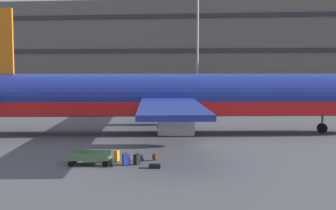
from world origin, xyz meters
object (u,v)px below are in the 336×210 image
suitcase_silver (155,166)px  suitcase_upright (126,159)px  suitcase_teal (117,156)px  airliner (173,97)px  baggage_cart (89,158)px  backpack_laid_flat (143,158)px  backpack_small (112,163)px  backpack_black (154,157)px  suitcase_red (137,159)px

suitcase_silver → suitcase_upright: (-1.88, 0.57, 0.26)m
suitcase_teal → airliner: bearing=80.2°
baggage_cart → suitcase_teal: bearing=36.0°
airliner → backpack_laid_flat: bearing=-92.8°
backpack_laid_flat → backpack_small: bearing=-129.0°
suitcase_silver → baggage_cart: baggage_cart is taller
suitcase_silver → backpack_black: 2.24m
backpack_black → baggage_cart: size_ratio=0.15×
backpack_small → baggage_cart: bearing=163.9°
backpack_laid_flat → suitcase_teal: bearing=-166.3°
backpack_laid_flat → suitcase_silver: bearing=-60.7°
backpack_laid_flat → airliner: bearing=87.2°
backpack_black → backpack_small: (-2.26, -2.21, 0.04)m
suitcase_red → backpack_small: suitcase_red is taller
suitcase_teal → backpack_small: suitcase_teal is taller
backpack_black → suitcase_upright: bearing=-133.1°
airliner → baggage_cart: 14.79m
suitcase_teal → suitcase_silver: (2.68, -1.51, -0.28)m
suitcase_red → backpack_laid_flat: size_ratio=1.80×
suitcase_teal → backpack_small: size_ratio=1.62×
suitcase_teal → suitcase_upright: (0.80, -0.94, -0.02)m
suitcase_teal → backpack_laid_flat: 1.67m
suitcase_silver → backpack_laid_flat: backpack_laid_flat is taller
suitcase_teal → baggage_cart: 1.82m
backpack_laid_flat → backpack_small: 2.45m
baggage_cart → suitcase_silver: bearing=-6.1°
airliner → backpack_small: bearing=-98.5°
suitcase_teal → suitcase_upright: size_ratio=1.14×
backpack_small → suitcase_upright: bearing=38.0°
suitcase_teal → backpack_black: suitcase_teal is taller
suitcase_silver → backpack_small: bearing=-180.0°
suitcase_red → baggage_cart: 2.94m
suitcase_teal → backpack_black: 2.44m
airliner → backpack_black: size_ratio=84.04×
backpack_black → baggage_cart: 4.20m
suitcase_upright → backpack_laid_flat: bearing=58.6°
suitcase_silver → suitcase_upright: 1.98m
baggage_cart → suitcase_upright: bearing=3.3°
backpack_small → suitcase_red: bearing=32.4°
backpack_laid_flat → backpack_small: backpack_small is taller
airliner → backpack_black: bearing=-89.6°
airliner → suitcase_silver: 14.82m
backpack_small → backpack_laid_flat: bearing=51.0°
suitcase_silver → baggage_cart: size_ratio=0.22×
backpack_small → backpack_black: bearing=44.3°
backpack_laid_flat → baggage_cart: size_ratio=0.14×
backpack_black → backpack_laid_flat: bearing=-156.9°
airliner → backpack_small: 14.95m
suitcase_teal → suitcase_upright: 1.23m
suitcase_red → backpack_black: suitcase_red is taller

